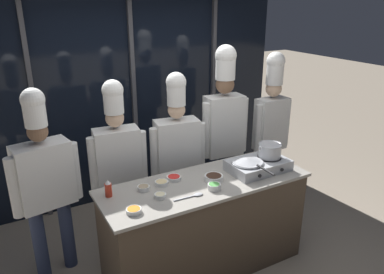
# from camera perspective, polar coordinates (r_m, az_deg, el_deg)

# --- Properties ---
(ground_plane) EXTENTS (24.00, 24.00, 0.00)m
(ground_plane) POSITION_cam_1_polar(r_m,az_deg,el_deg) (3.92, 1.88, -18.97)
(ground_plane) COLOR gray
(window_wall_back) EXTENTS (4.11, 0.09, 2.70)m
(window_wall_back) POSITION_cam_1_polar(r_m,az_deg,el_deg) (4.78, -9.02, 6.39)
(window_wall_back) COLOR black
(window_wall_back) RESTS_ON ground_plane
(demo_counter) EXTENTS (1.94, 0.69, 0.93)m
(demo_counter) POSITION_cam_1_polar(r_m,az_deg,el_deg) (3.65, 1.97, -13.30)
(demo_counter) COLOR #4C3D2D
(demo_counter) RESTS_ON ground_plane
(portable_stove) EXTENTS (0.57, 0.37, 0.11)m
(portable_stove) POSITION_cam_1_polar(r_m,az_deg,el_deg) (3.66, 10.06, -4.21)
(portable_stove) COLOR #B2B5BA
(portable_stove) RESTS_ON demo_counter
(frying_pan) EXTENTS (0.31, 0.53, 0.04)m
(frying_pan) POSITION_cam_1_polar(r_m,az_deg,el_deg) (3.54, 8.52, -3.58)
(frying_pan) COLOR #ADAFB5
(frying_pan) RESTS_ON portable_stove
(stock_pot) EXTENTS (0.25, 0.22, 0.13)m
(stock_pot) POSITION_cam_1_polar(r_m,az_deg,el_deg) (3.69, 11.78, -1.95)
(stock_pot) COLOR #B7BABF
(stock_pot) RESTS_ON portable_stove
(squeeze_bottle_chili) EXTENTS (0.06, 0.06, 0.15)m
(squeeze_bottle_chili) POSITION_cam_1_polar(r_m,az_deg,el_deg) (3.22, -12.63, -7.69)
(squeeze_bottle_chili) COLOR red
(squeeze_bottle_chili) RESTS_ON demo_counter
(prep_bowl_soy_glaze) EXTENTS (0.17, 0.17, 0.05)m
(prep_bowl_soy_glaze) POSITION_cam_1_polar(r_m,az_deg,el_deg) (3.42, 3.33, -6.16)
(prep_bowl_soy_glaze) COLOR white
(prep_bowl_soy_glaze) RESTS_ON demo_counter
(prep_bowl_carrots) EXTENTS (0.12, 0.12, 0.04)m
(prep_bowl_carrots) POSITION_cam_1_polar(r_m,az_deg,el_deg) (2.98, -8.87, -10.97)
(prep_bowl_carrots) COLOR white
(prep_bowl_carrots) RESTS_ON demo_counter
(prep_bowl_noodles) EXTENTS (0.10, 0.10, 0.04)m
(prep_bowl_noodles) POSITION_cam_1_polar(r_m,az_deg,el_deg) (3.15, -4.85, -8.86)
(prep_bowl_noodles) COLOR white
(prep_bowl_noodles) RESTS_ON demo_counter
(prep_bowl_bell_pepper) EXTENTS (0.14, 0.14, 0.03)m
(prep_bowl_bell_pepper) POSITION_cam_1_polar(r_m,az_deg,el_deg) (3.44, -2.79, -6.19)
(prep_bowl_bell_pepper) COLOR white
(prep_bowl_bell_pepper) RESTS_ON demo_counter
(prep_bowl_ginger) EXTENTS (0.12, 0.12, 0.03)m
(prep_bowl_ginger) POSITION_cam_1_polar(r_m,az_deg,el_deg) (3.36, -4.66, -6.94)
(prep_bowl_ginger) COLOR white
(prep_bowl_ginger) RESTS_ON demo_counter
(prep_bowl_mushrooms) EXTENTS (0.11, 0.11, 0.04)m
(prep_bowl_mushrooms) POSITION_cam_1_polar(r_m,az_deg,el_deg) (3.29, -7.40, -7.66)
(prep_bowl_mushrooms) COLOR white
(prep_bowl_mushrooms) RESTS_ON demo_counter
(prep_bowl_scallions) EXTENTS (0.12, 0.12, 0.05)m
(prep_bowl_scallions) POSITION_cam_1_polar(r_m,az_deg,el_deg) (3.27, 3.39, -7.49)
(prep_bowl_scallions) COLOR white
(prep_bowl_scallions) RESTS_ON demo_counter
(serving_spoon_slotted) EXTENTS (0.27, 0.06, 0.02)m
(serving_spoon_slotted) POSITION_cam_1_polar(r_m,az_deg,el_deg) (3.17, 0.37, -8.89)
(serving_spoon_slotted) COLOR #B2B5BA
(serving_spoon_slotted) RESTS_ON demo_counter
(chef_head) EXTENTS (0.61, 0.32, 1.81)m
(chef_head) POSITION_cam_1_polar(r_m,az_deg,el_deg) (3.57, -21.54, -5.77)
(chef_head) COLOR #2D3856
(chef_head) RESTS_ON ground_plane
(chef_sous) EXTENTS (0.56, 0.27, 1.80)m
(chef_sous) POSITION_cam_1_polar(r_m,az_deg,el_deg) (3.71, -11.24, -3.24)
(chef_sous) COLOR #2D3856
(chef_sous) RESTS_ON ground_plane
(chef_line) EXTENTS (0.58, 0.30, 1.82)m
(chef_line) POSITION_cam_1_polar(r_m,az_deg,el_deg) (3.87, -2.28, -1.82)
(chef_line) COLOR #4C4C51
(chef_line) RESTS_ON ground_plane
(chef_pastry) EXTENTS (0.55, 0.25, 2.04)m
(chef_pastry) POSITION_cam_1_polar(r_m,az_deg,el_deg) (4.13, 4.88, 2.19)
(chef_pastry) COLOR #2D3856
(chef_pastry) RESTS_ON ground_plane
(chef_apprentice) EXTENTS (0.51, 0.21, 1.93)m
(chef_apprentice) POSITION_cam_1_polar(r_m,az_deg,el_deg) (4.52, 12.00, 2.52)
(chef_apprentice) COLOR #2D3856
(chef_apprentice) RESTS_ON ground_plane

